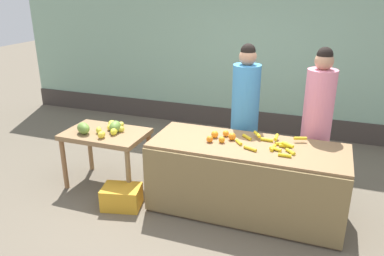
% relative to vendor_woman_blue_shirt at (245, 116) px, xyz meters
% --- Properties ---
extents(ground_plane, '(24.00, 24.00, 0.00)m').
position_rel_vendor_woman_blue_shirt_xyz_m(ground_plane, '(-0.30, -0.65, -0.92)').
color(ground_plane, '#665B4C').
extents(market_wall_back, '(9.20, 0.23, 3.24)m').
position_rel_vendor_woman_blue_shirt_xyz_m(market_wall_back, '(-0.30, 2.06, 0.67)').
color(market_wall_back, '#8CB299').
rests_on(market_wall_back, ground).
extents(fruit_stall_counter, '(2.15, 0.83, 0.83)m').
position_rel_vendor_woman_blue_shirt_xyz_m(fruit_stall_counter, '(0.19, -0.67, -0.51)').
color(fruit_stall_counter, olive).
rests_on(fruit_stall_counter, ground).
extents(side_table_wooden, '(1.02, 0.66, 0.73)m').
position_rel_vendor_woman_blue_shirt_xyz_m(side_table_wooden, '(-1.63, -0.65, -0.29)').
color(side_table_wooden, olive).
rests_on(side_table_wooden, ground).
extents(banana_bunch_pile, '(0.75, 0.50, 0.07)m').
position_rel_vendor_woman_blue_shirt_xyz_m(banana_bunch_pile, '(0.44, -0.60, -0.07)').
color(banana_bunch_pile, gold).
rests_on(banana_bunch_pile, fruit_stall_counter).
extents(orange_pile, '(0.30, 0.30, 0.08)m').
position_rel_vendor_woman_blue_shirt_xyz_m(orange_pile, '(-0.13, -0.61, -0.06)').
color(orange_pile, orange).
rests_on(orange_pile, fruit_stall_counter).
extents(mango_papaya_pile, '(0.59, 0.52, 0.14)m').
position_rel_vendor_woman_blue_shirt_xyz_m(mango_papaya_pile, '(-1.64, -0.66, -0.13)').
color(mango_papaya_pile, yellow).
rests_on(mango_papaya_pile, side_table_wooden).
extents(vendor_woman_blue_shirt, '(0.34, 0.34, 1.82)m').
position_rel_vendor_woman_blue_shirt_xyz_m(vendor_woman_blue_shirt, '(0.00, 0.00, 0.00)').
color(vendor_woman_blue_shirt, '#33333D').
rests_on(vendor_woman_blue_shirt, ground).
extents(vendor_woman_pink_shirt, '(0.34, 0.34, 1.83)m').
position_rel_vendor_woman_blue_shirt_xyz_m(vendor_woman_pink_shirt, '(0.86, 0.00, 0.00)').
color(vendor_woman_pink_shirt, '#33333D').
rests_on(vendor_woman_pink_shirt, ground).
extents(produce_crate, '(0.50, 0.41, 0.26)m').
position_rel_vendor_woman_blue_shirt_xyz_m(produce_crate, '(-1.19, -1.09, -0.79)').
color(produce_crate, gold).
rests_on(produce_crate, ground).
extents(produce_sack, '(0.37, 0.31, 0.51)m').
position_rel_vendor_woman_blue_shirt_xyz_m(produce_sack, '(-0.87, 0.09, -0.66)').
color(produce_sack, tan).
rests_on(produce_sack, ground).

